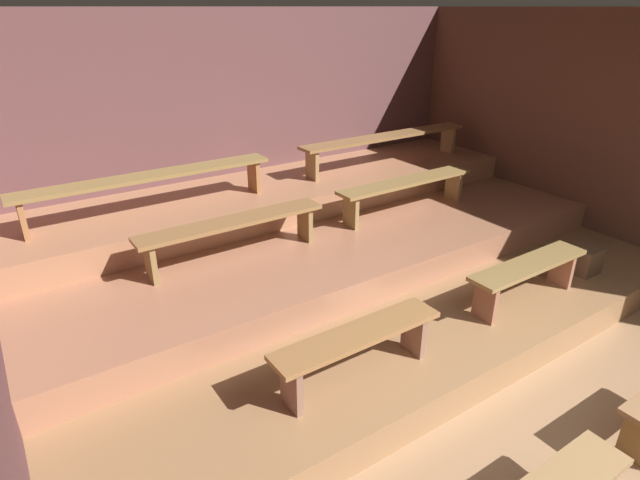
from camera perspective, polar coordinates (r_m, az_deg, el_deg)
ground at (r=5.15m, az=7.30°, el=-9.19°), size 7.01×6.20×0.08m
wall_back at (r=6.72m, az=-7.64°, el=12.20°), size 7.01×0.06×2.79m
wall_right at (r=6.96m, az=28.28°, el=9.98°), size 0.06×6.20×2.79m
platform_lower at (r=5.52m, az=2.61°, el=-4.28°), size 6.21×3.98×0.29m
platform_middle at (r=5.84m, az=-0.84°, el=0.55°), size 6.21×2.77×0.29m
platform_upper at (r=6.30m, az=-4.36°, el=5.08°), size 6.21×1.37×0.29m
bench_lower_left at (r=3.78m, az=4.17°, el=-11.27°), size 1.35×0.28×0.40m
bench_lower_right at (r=5.06m, az=21.99°, el=-3.27°), size 1.35×0.28×0.40m
bench_middle_left at (r=4.92m, az=-9.58°, el=1.37°), size 1.84×0.28×0.40m
bench_middle_right at (r=6.08m, az=9.53°, el=5.87°), size 1.84×0.28×0.40m
bench_upper_left at (r=5.50m, az=-18.36°, el=6.25°), size 2.58×0.28×0.40m
bench_upper_right at (r=6.96m, az=7.37°, el=10.93°), size 2.58×0.28×0.40m
wooden_crate_lower at (r=5.95m, az=27.10°, el=-1.92°), size 0.28×0.28×0.28m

